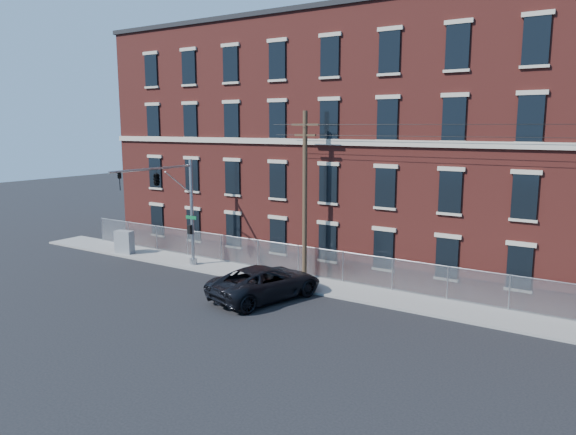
{
  "coord_description": "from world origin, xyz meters",
  "views": [
    {
      "loc": [
        18.34,
        -21.59,
        9.24
      ],
      "look_at": [
        1.85,
        4.0,
        4.08
      ],
      "focal_mm": 33.76,
      "sensor_mm": 36.0,
      "label": 1
    }
  ],
  "objects_px": {
    "traffic_signal_mast": "(165,189)",
    "utility_pole_near": "(305,193)",
    "pickup_truck": "(266,282)",
    "utility_cabinet": "(124,242)"
  },
  "relations": [
    {
      "from": "utility_pole_near",
      "to": "utility_cabinet",
      "type": "height_order",
      "value": "utility_pole_near"
    },
    {
      "from": "utility_pole_near",
      "to": "pickup_truck",
      "type": "height_order",
      "value": "utility_pole_near"
    },
    {
      "from": "utility_pole_near",
      "to": "pickup_truck",
      "type": "bearing_deg",
      "value": -89.59
    },
    {
      "from": "traffic_signal_mast",
      "to": "utility_pole_near",
      "type": "distance_m",
      "value": 8.7
    },
    {
      "from": "utility_cabinet",
      "to": "pickup_truck",
      "type": "bearing_deg",
      "value": -21.68
    },
    {
      "from": "pickup_truck",
      "to": "utility_cabinet",
      "type": "relative_size",
      "value": 3.94
    },
    {
      "from": "pickup_truck",
      "to": "utility_cabinet",
      "type": "height_order",
      "value": "pickup_truck"
    },
    {
      "from": "pickup_truck",
      "to": "utility_cabinet",
      "type": "distance_m",
      "value": 14.68
    },
    {
      "from": "pickup_truck",
      "to": "utility_cabinet",
      "type": "bearing_deg",
      "value": 5.26
    },
    {
      "from": "traffic_signal_mast",
      "to": "pickup_truck",
      "type": "bearing_deg",
      "value": -4.94
    }
  ]
}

